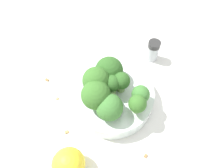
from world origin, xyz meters
TOP-DOWN VIEW (x-y plane):
  - ground_plane at (0.00, 0.00)m, footprint 3.00×3.00m
  - bowl at (0.00, 0.00)m, footprint 0.18×0.18m
  - broccoli_floret_0 at (0.02, 0.00)m, footprint 0.03×0.03m
  - broccoli_floret_1 at (-0.03, 0.01)m, footprint 0.05×0.05m
  - broccoli_floret_2 at (-0.00, -0.00)m, footprint 0.03×0.03m
  - broccoli_floret_3 at (0.01, 0.04)m, footprint 0.06×0.06m
  - broccoli_floret_4 at (-0.04, -0.02)m, footprint 0.06×0.06m
  - broccoli_floret_5 at (0.03, -0.06)m, footprint 0.03×0.03m
  - broccoli_floret_6 at (0.04, -0.04)m, footprint 0.04×0.04m
  - broccoli_floret_7 at (-0.02, -0.04)m, footprint 0.05×0.05m
  - pepper_shaker at (0.14, 0.08)m, footprint 0.03×0.03m
  - lemon_wedge at (-0.12, -0.10)m, footprint 0.06×0.06m
  - almond_crumb_0 at (0.05, 0.09)m, footprint 0.01×0.01m
  - almond_crumb_1 at (0.02, -0.14)m, footprint 0.01×0.01m
  - almond_crumb_2 at (-0.11, -0.03)m, footprint 0.01×0.01m
  - almond_crumb_3 at (-0.12, 0.11)m, footprint 0.01×0.01m
  - almond_crumb_4 at (-0.11, 0.05)m, footprint 0.01×0.01m

SIDE VIEW (x-z plane):
  - ground_plane at x=0.00m, z-range 0.00..0.00m
  - almond_crumb_4 at x=-0.11m, z-range 0.00..0.01m
  - almond_crumb_1 at x=0.02m, z-range 0.00..0.01m
  - almond_crumb_2 at x=-0.11m, z-range 0.00..0.01m
  - almond_crumb_0 at x=0.05m, z-range 0.00..0.01m
  - almond_crumb_3 at x=-0.12m, z-range 0.00..0.01m
  - bowl at x=0.00m, z-range 0.00..0.04m
  - pepper_shaker at x=0.14m, z-range 0.00..0.06m
  - lemon_wedge at x=-0.12m, z-range 0.00..0.06m
  - broccoli_floret_6 at x=0.04m, z-range 0.04..0.09m
  - broccoli_floret_7 at x=-0.02m, z-range 0.04..0.09m
  - broccoli_floret_3 at x=0.01m, z-range 0.04..0.09m
  - broccoli_floret_5 at x=0.03m, z-range 0.04..0.09m
  - broccoli_floret_0 at x=0.02m, z-range 0.04..0.09m
  - broccoli_floret_2 at x=0.00m, z-range 0.04..0.10m
  - broccoli_floret_4 at x=-0.04m, z-range 0.04..0.11m
  - broccoli_floret_1 at x=-0.03m, z-range 0.04..0.11m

